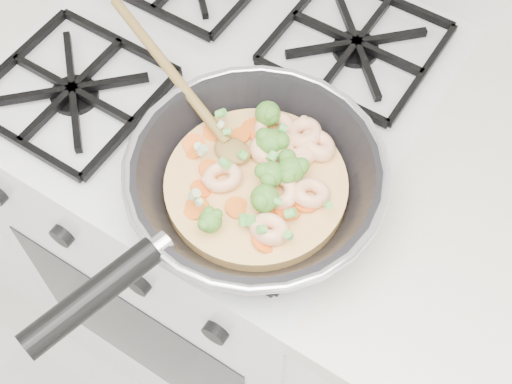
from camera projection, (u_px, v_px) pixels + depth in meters
The scene contains 2 objects.
stove at pixel (228, 218), 1.41m from camera, with size 0.60×0.60×0.92m.
skillet at pixel (255, 180), 0.86m from camera, with size 0.47×0.49×0.09m.
Camera 1 is at (0.42, 1.15, 1.69)m, focal length 48.69 mm.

